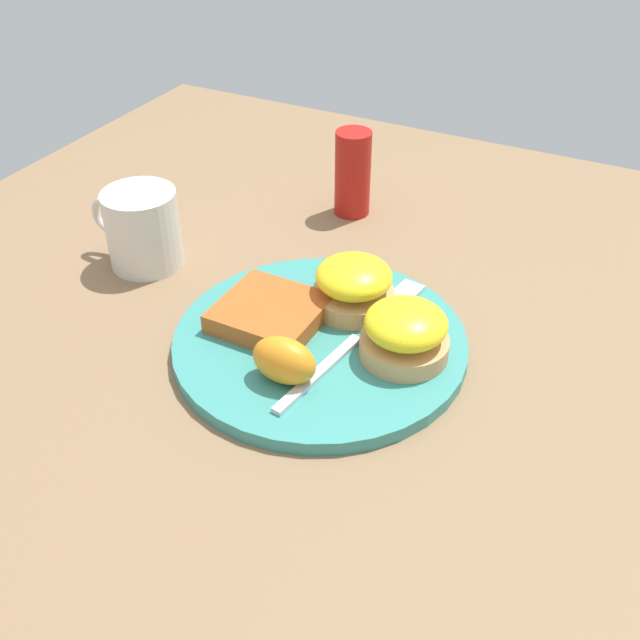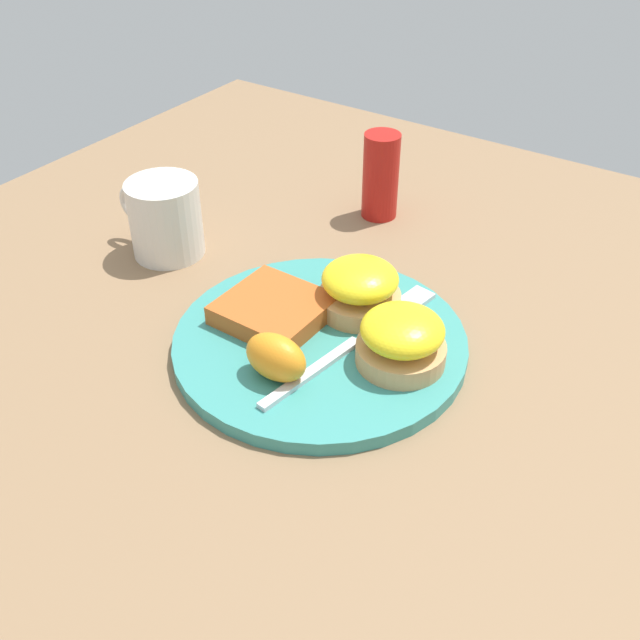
# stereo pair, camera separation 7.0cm
# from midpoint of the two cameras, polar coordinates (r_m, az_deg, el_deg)

# --- Properties ---
(ground_plane) EXTENTS (1.10, 1.10, 0.00)m
(ground_plane) POSITION_cam_midpoint_polar(r_m,az_deg,el_deg) (0.72, 2.78, -2.26)
(ground_plane) COLOR #846647
(plate) EXTENTS (0.28, 0.28, 0.01)m
(plate) POSITION_cam_midpoint_polar(r_m,az_deg,el_deg) (0.72, 2.80, -1.82)
(plate) COLOR teal
(plate) RESTS_ON ground_plane
(sandwich_benedict_left) EXTENTS (0.08, 0.08, 0.05)m
(sandwich_benedict_left) POSITION_cam_midpoint_polar(r_m,az_deg,el_deg) (0.68, 9.21, -1.57)
(sandwich_benedict_left) COLOR tan
(sandwich_benedict_left) RESTS_ON plate
(sandwich_benedict_right) EXTENTS (0.08, 0.08, 0.05)m
(sandwich_benedict_right) POSITION_cam_midpoint_polar(r_m,az_deg,el_deg) (0.74, 5.78, 2.34)
(sandwich_benedict_right) COLOR tan
(sandwich_benedict_right) RESTS_ON plate
(hashbrown_patty) EXTENTS (0.10, 0.10, 0.02)m
(hashbrown_patty) POSITION_cam_midpoint_polar(r_m,az_deg,el_deg) (0.74, -0.61, 0.85)
(hashbrown_patty) COLOR #B45521
(hashbrown_patty) RESTS_ON plate
(orange_wedge) EXTENTS (0.06, 0.04, 0.04)m
(orange_wedge) POSITION_cam_midpoint_polar(r_m,az_deg,el_deg) (0.66, -0.52, -2.90)
(orange_wedge) COLOR orange
(orange_wedge) RESTS_ON plate
(fork) EXTENTS (0.05, 0.24, 0.00)m
(fork) POSITION_cam_midpoint_polar(r_m,az_deg,el_deg) (0.72, 6.10, -1.32)
(fork) COLOR silver
(fork) RESTS_ON plate
(cup) EXTENTS (0.11, 0.08, 0.09)m
(cup) POSITION_cam_midpoint_polar(r_m,az_deg,el_deg) (0.86, -9.47, 7.59)
(cup) COLOR silver
(cup) RESTS_ON ground_plane
(condiment_bottle) EXTENTS (0.04, 0.04, 0.11)m
(condiment_bottle) POSITION_cam_midpoint_polar(r_m,az_deg,el_deg) (0.93, 6.86, 10.79)
(condiment_bottle) COLOR #B21914
(condiment_bottle) RESTS_ON ground_plane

